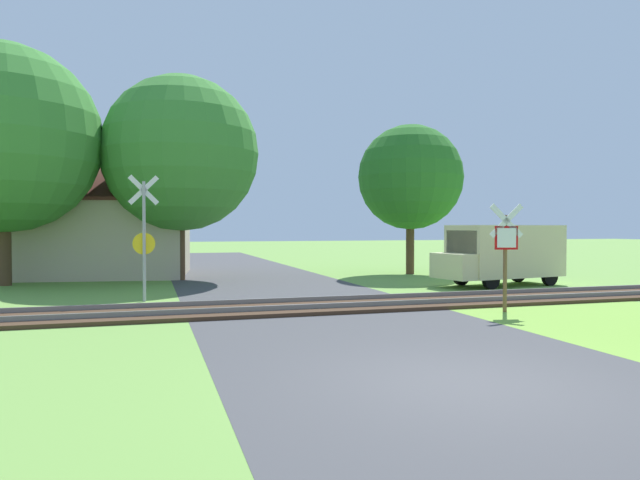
{
  "coord_description": "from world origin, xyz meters",
  "views": [
    {
      "loc": [
        -4.18,
        -6.88,
        2.16
      ],
      "look_at": [
        0.5,
        8.68,
        1.8
      ],
      "focal_mm": 32.0,
      "sensor_mm": 36.0,
      "label": 1
    }
  ],
  "objects": [
    {
      "name": "ground_plane",
      "position": [
        0.0,
        0.0,
        0.0
      ],
      "size": [
        160.0,
        160.0,
        0.0
      ],
      "primitive_type": "plane",
      "color": "#6B9942"
    },
    {
      "name": "road_asphalt",
      "position": [
        0.0,
        2.0,
        0.0
      ],
      "size": [
        6.65,
        80.0,
        0.01
      ],
      "primitive_type": "cube",
      "color": "#424244",
      "rests_on": "ground"
    },
    {
      "name": "rail_track",
      "position": [
        0.0,
        7.68,
        0.06
      ],
      "size": [
        60.0,
        2.6,
        0.22
      ],
      "color": "#422D1E",
      "rests_on": "ground"
    },
    {
      "name": "stop_sign_near",
      "position": [
        4.5,
        5.6,
        1.64
      ],
      "size": [
        0.86,
        0.22,
        2.77
      ],
      "rotation": [
        0.0,
        0.0,
        2.94
      ],
      "color": "brown",
      "rests_on": "ground"
    },
    {
      "name": "crossing_sign_far",
      "position": [
        -4.32,
        10.48,
        2.01
      ],
      "size": [
        0.88,
        0.16,
        3.69
      ],
      "rotation": [
        0.0,
        0.0,
        0.1
      ],
      "color": "#9E9EA5",
      "rests_on": "ground"
    },
    {
      "name": "house",
      "position": [
        -6.21,
        20.36,
        1.87
      ],
      "size": [
        8.48,
        7.26,
        5.48
      ],
      "rotation": [
        0.0,
        0.0,
        -0.13
      ],
      "color": "#C6B293",
      "rests_on": "ground"
    },
    {
      "name": "tree_center",
      "position": [
        -2.91,
        17.09,
        5.17
      ],
      "size": [
        6.33,
        6.33,
        8.34
      ],
      "color": "#513823",
      "rests_on": "ground"
    },
    {
      "name": "tree_right",
      "position": [
        7.4,
        17.14,
        4.46
      ],
      "size": [
        4.83,
        4.83,
        6.89
      ],
      "color": "#513823",
      "rests_on": "ground"
    },
    {
      "name": "tree_left",
      "position": [
        -9.3,
        16.67,
        5.45
      ],
      "size": [
        6.98,
        6.98,
        8.94
      ],
      "color": "#513823",
      "rests_on": "ground"
    },
    {
      "name": "mail_truck",
      "position": [
        8.34,
        11.34,
        1.24
      ],
      "size": [
        5.14,
        2.65,
        2.24
      ],
      "rotation": [
        0.0,
        0.0,
        1.74
      ],
      "color": "beige",
      "rests_on": "ground"
    }
  ]
}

